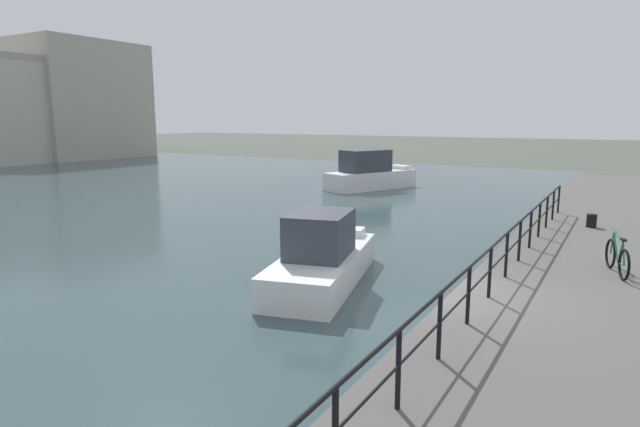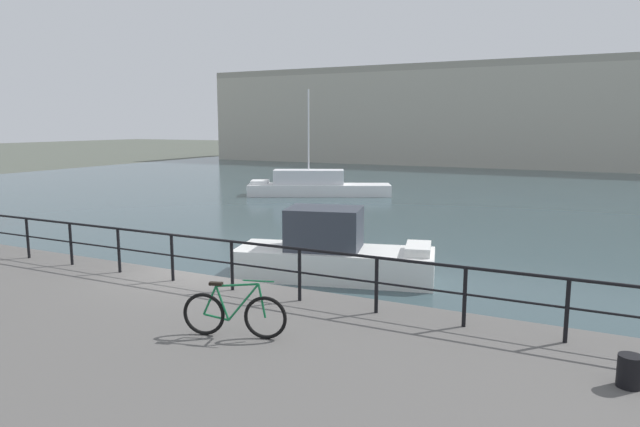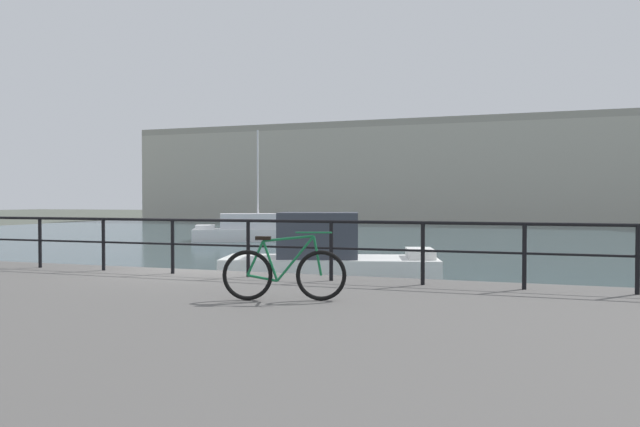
{
  "view_description": "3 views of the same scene",
  "coord_description": "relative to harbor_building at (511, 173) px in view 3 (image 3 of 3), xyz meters",
  "views": [
    {
      "loc": [
        -10.66,
        -3.0,
        4.55
      ],
      "look_at": [
        0.27,
        3.45,
        2.26
      ],
      "focal_mm": 29.54,
      "sensor_mm": 36.0,
      "label": 1
    },
    {
      "loc": [
        8.4,
        -10.25,
        4.42
      ],
      "look_at": [
        0.23,
        5.99,
        1.55
      ],
      "focal_mm": 31.77,
      "sensor_mm": 36.0,
      "label": 2
    },
    {
      "loc": [
        6.22,
        -10.62,
        2.37
      ],
      "look_at": [
        1.1,
        4.88,
        2.02
      ],
      "focal_mm": 32.76,
      "sensor_mm": 36.0,
      "label": 3
    }
  ],
  "objects": [
    {
      "name": "water_basin",
      "position": [
        -6.09,
        -24.99,
        -5.36
      ],
      "size": [
        80.0,
        60.0,
        0.01
      ],
      "primitive_type": "cube",
      "color": "#33474C",
      "rests_on": "ground_plane"
    },
    {
      "name": "parked_bicycle",
      "position": [
        -2.95,
        -58.13,
        -4.02
      ],
      "size": [
        1.71,
        0.57,
        0.98
      ],
      "rotation": [
        0.0,
        0.0,
        0.29
      ],
      "color": "black",
      "rests_on": "quay_promenade"
    },
    {
      "name": "quay_railing",
      "position": [
        -6.16,
        -55.94,
        -3.67
      ],
      "size": [
        22.75,
        0.07,
        1.08
      ],
      "color": "black",
      "rests_on": "quay_promenade"
    },
    {
      "name": "harbor_building",
      "position": [
        0.0,
        0.0,
        0.0
      ],
      "size": [
        71.01,
        15.02,
        13.1
      ],
      "color": "#B2AD9E",
      "rests_on": "ground_plane"
    },
    {
      "name": "moored_white_yacht",
      "position": [
        -4.51,
        -51.05,
        -4.62
      ],
      "size": [
        5.96,
        3.27,
        2.05
      ],
      "rotation": [
        0.0,
        0.0,
        0.25
      ],
      "color": "white",
      "rests_on": "water_basin"
    },
    {
      "name": "ground_plane",
      "position": [
        -6.09,
        -55.19,
        -5.36
      ],
      "size": [
        240.0,
        240.0,
        0.0
      ],
      "primitive_type": "plane",
      "color": "#4C5147"
    },
    {
      "name": "moored_red_daysailer",
      "position": [
        -13.82,
        -34.13,
        -4.72
      ],
      "size": [
        8.79,
        5.56,
        6.53
      ],
      "rotation": [
        0.0,
        0.0,
        3.59
      ],
      "color": "white",
      "rests_on": "water_basin"
    }
  ]
}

